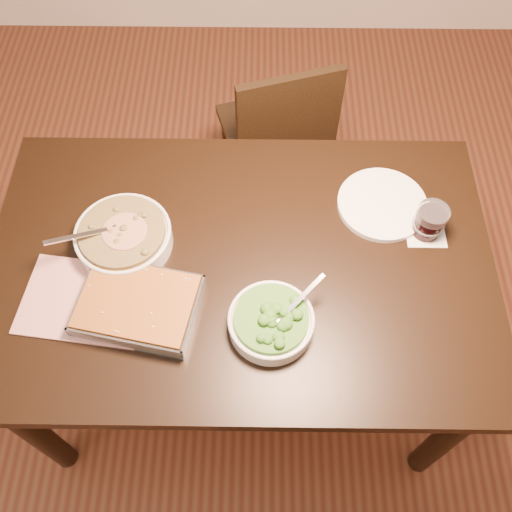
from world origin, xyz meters
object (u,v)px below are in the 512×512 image
stew_bowl (124,236)px  dinner_plate (382,204)px  broccoli_bowl (271,322)px  wine_tumbler (430,221)px  chair_far (279,133)px  baking_dish (138,305)px  table (241,278)px

stew_bowl → dinner_plate: stew_bowl is taller
broccoli_bowl → wine_tumbler: (0.44, 0.30, 0.02)m
stew_bowl → chair_far: 0.90m
baking_dish → chair_far: bearing=78.5°
table → wine_tumbler: wine_tumbler is taller
stew_bowl → baking_dish: size_ratio=0.82×
chair_far → stew_bowl: bearing=40.7°
stew_bowl → chair_far: (0.44, 0.70, -0.33)m
table → stew_bowl: bearing=170.2°
baking_dish → dinner_plate: bearing=38.6°
baking_dish → wine_tumbler: (0.78, 0.26, 0.03)m
table → dinner_plate: dinner_plate is taller
table → broccoli_bowl: size_ratio=6.35×
dinner_plate → chair_far: size_ratio=0.32×
stew_bowl → chair_far: size_ratio=0.35×
broccoli_bowl → dinner_plate: broccoli_bowl is taller
stew_bowl → wine_tumbler: size_ratio=2.88×
dinner_plate → broccoli_bowl: bearing=-129.9°
baking_dish → dinner_plate: 0.75m
wine_tumbler → dinner_plate: 0.15m
table → stew_bowl: size_ratio=4.98×
dinner_plate → stew_bowl: bearing=-169.3°
stew_bowl → broccoli_bowl: 0.48m
wine_tumbler → chair_far: bearing=121.4°
baking_dish → dinner_plate: (0.67, 0.34, -0.02)m
wine_tumbler → chair_far: size_ratio=0.12×
dinner_plate → chair_far: chair_far is taller
baking_dish → wine_tumbler: 0.82m
stew_bowl → wine_tumbler: bearing=3.4°
stew_bowl → dinner_plate: 0.74m
broccoli_bowl → baking_dish: size_ratio=0.65×
wine_tumbler → chair_far: 0.84m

